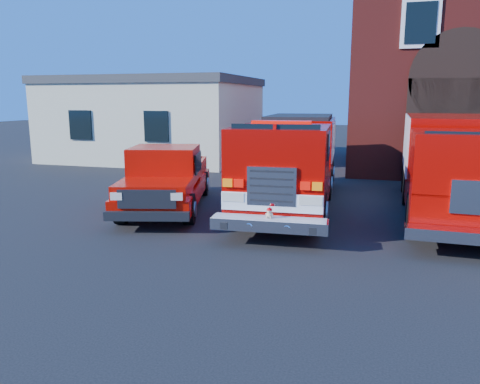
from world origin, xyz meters
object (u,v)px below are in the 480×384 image
(fire_engine, at_px, (293,160))
(side_building, at_px, (156,118))
(pickup_truck, at_px, (167,179))
(secondary_truck, at_px, (454,162))

(fire_engine, bearing_deg, side_building, 134.55)
(pickup_truck, bearing_deg, fire_engine, 23.32)
(side_building, distance_m, fire_engine, 13.21)
(side_building, distance_m, secondary_truck, 16.65)
(pickup_truck, height_order, secondary_truck, secondary_truck)
(pickup_truck, relative_size, secondary_truck, 0.72)
(side_building, distance_m, pickup_truck, 12.40)
(side_building, height_order, fire_engine, side_building)
(fire_engine, relative_size, secondary_truck, 1.06)
(side_building, xyz_separation_m, secondary_truck, (13.80, -9.29, -0.72))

